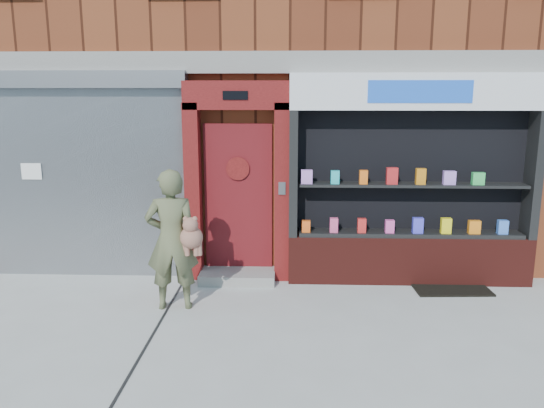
{
  "coord_description": "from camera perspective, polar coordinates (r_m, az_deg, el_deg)",
  "views": [
    {
      "loc": [
        0.04,
        -5.72,
        2.73
      ],
      "look_at": [
        -0.22,
        1.0,
        1.32
      ],
      "focal_mm": 35.0,
      "sensor_mm": 36.0,
      "label": 1
    }
  ],
  "objects": [
    {
      "name": "ground",
      "position": [
        6.34,
        1.66,
        -13.67
      ],
      "size": [
        80.0,
        80.0,
        0.0
      ],
      "primitive_type": "plane",
      "color": "#9E9E99",
      "rests_on": "ground"
    },
    {
      "name": "building",
      "position": [
        11.78,
        2.06,
        18.02
      ],
      "size": [
        12.0,
        8.16,
        8.0
      ],
      "color": "#5A2614",
      "rests_on": "ground"
    },
    {
      "name": "shutter_bay",
      "position": [
        8.29,
        -19.41,
        4.17
      ],
      "size": [
        3.1,
        0.3,
        3.04
      ],
      "color": "gray",
      "rests_on": "ground"
    },
    {
      "name": "red_door_bay",
      "position": [
        7.73,
        -3.72,
        2.34
      ],
      "size": [
        1.52,
        0.58,
        2.9
      ],
      "color": "#4E0D0D",
      "rests_on": "ground"
    },
    {
      "name": "pharmacy_bay",
      "position": [
        7.84,
        14.72,
        1.49
      ],
      "size": [
        3.5,
        0.41,
        3.0
      ],
      "color": "#501713",
      "rests_on": "ground"
    },
    {
      "name": "woman",
      "position": [
        6.84,
        -10.6,
        -3.77
      ],
      "size": [
        0.76,
        0.52,
        1.82
      ],
      "color": "#595D3D",
      "rests_on": "ground"
    },
    {
      "name": "doormat",
      "position": [
        8.09,
        18.51,
        -8.43
      ],
      "size": [
        1.08,
        0.79,
        0.03
      ],
      "primitive_type": "cube",
      "rotation": [
        0.0,
        0.0,
        0.05
      ],
      "color": "black",
      "rests_on": "ground"
    }
  ]
}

